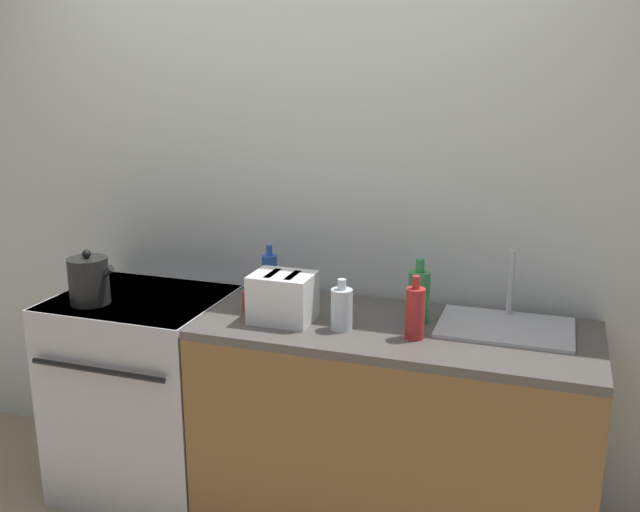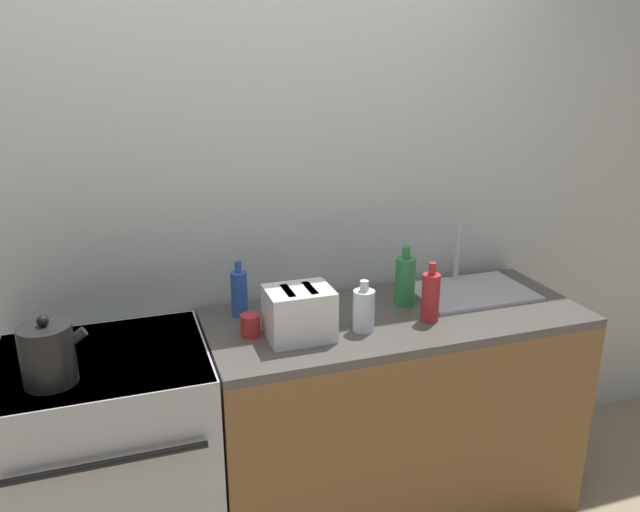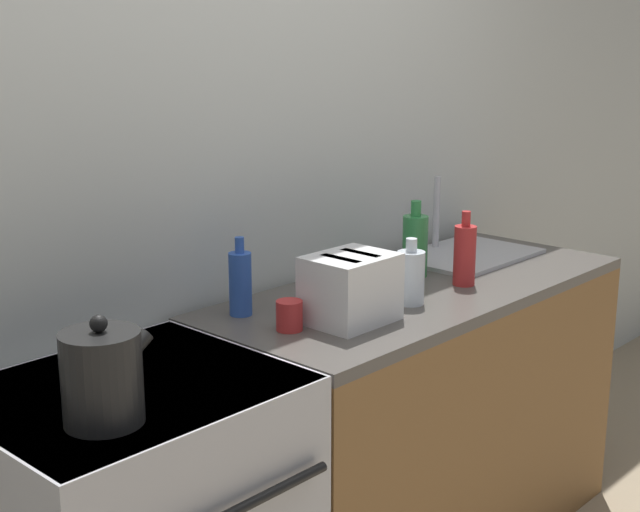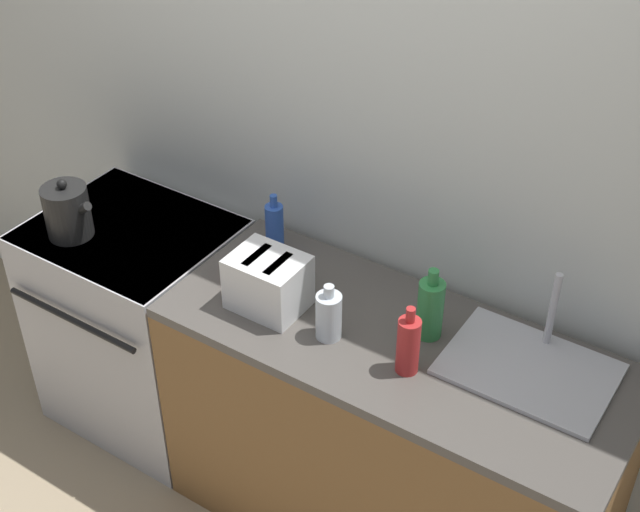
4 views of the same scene
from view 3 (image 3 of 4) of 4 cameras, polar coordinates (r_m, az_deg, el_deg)
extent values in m
cube|color=silver|center=(2.66, -6.94, 4.99)|extent=(8.00, 0.05, 2.60)
cube|color=black|center=(2.12, -12.23, -8.32)|extent=(0.71, 0.60, 0.02)
cylinder|color=black|center=(1.94, -14.00, -10.51)|extent=(0.20, 0.20, 0.01)
cylinder|color=black|center=(2.12, -6.56, -8.04)|extent=(0.20, 0.20, 0.01)
cylinder|color=black|center=(2.15, -17.83, -8.33)|extent=(0.20, 0.20, 0.01)
cylinder|color=black|center=(2.31, -10.76, -6.29)|extent=(0.20, 0.20, 0.01)
cube|color=brown|center=(3.06, 6.25, -10.56)|extent=(1.54, 0.64, 0.89)
cube|color=#514C47|center=(2.89, 6.49, -2.17)|extent=(1.54, 0.64, 0.04)
cylinder|color=black|center=(1.90, -13.78, -7.59)|extent=(0.17, 0.17, 0.20)
sphere|color=black|center=(1.86, -13.99, -4.22)|extent=(0.04, 0.04, 0.04)
cylinder|color=black|center=(1.93, -11.87, -5.91)|extent=(0.09, 0.03, 0.08)
cube|color=white|center=(2.48, 1.96, -2.10)|extent=(0.24, 0.19, 0.19)
cube|color=black|center=(2.43, 1.32, -0.23)|extent=(0.03, 0.13, 0.01)
cube|color=black|center=(2.49, 2.62, 0.12)|extent=(0.03, 0.13, 0.01)
cube|color=#B7B7BC|center=(3.26, 9.37, 0.07)|extent=(0.51, 0.36, 0.01)
cylinder|color=silver|center=(3.31, 7.46, 2.70)|extent=(0.02, 0.02, 0.28)
cylinder|color=#2D56B7|center=(2.55, -5.12, -1.80)|extent=(0.07, 0.07, 0.18)
cylinder|color=#2D56B7|center=(2.52, -5.18, 0.70)|extent=(0.03, 0.03, 0.05)
cylinder|color=silver|center=(2.66, 5.82, -1.40)|extent=(0.08, 0.08, 0.16)
cylinder|color=silver|center=(2.64, 5.88, 0.70)|extent=(0.03, 0.03, 0.04)
cylinder|color=#B72828|center=(2.88, 9.24, 0.02)|extent=(0.07, 0.07, 0.19)
cylinder|color=#B72828|center=(2.85, 9.34, 2.37)|extent=(0.03, 0.03, 0.05)
cylinder|color=#338C47|center=(2.96, 6.10, 0.63)|extent=(0.08, 0.08, 0.20)
cylinder|color=#338C47|center=(2.94, 6.17, 3.05)|extent=(0.03, 0.03, 0.05)
cylinder|color=red|center=(2.43, -1.98, -3.83)|extent=(0.07, 0.07, 0.08)
camera|label=1|loc=(2.94, 62.69, 10.48)|focal=40.00mm
camera|label=2|loc=(1.30, 67.19, 15.86)|focal=35.00mm
camera|label=4|loc=(3.39, 52.33, 28.04)|focal=50.00mm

